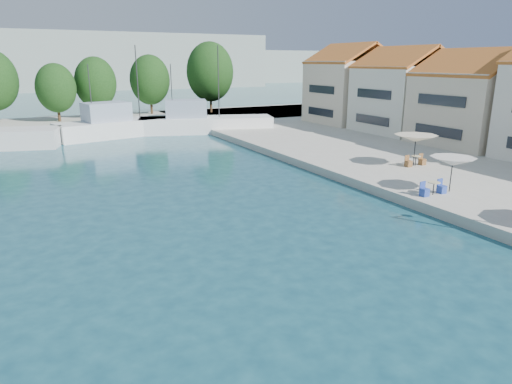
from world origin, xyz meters
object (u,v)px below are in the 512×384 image
umbrella_white (453,161)px  umbrella_cream (416,138)px  trawler_03 (124,126)px  trawler_04 (203,123)px

umbrella_white → umbrella_cream: 6.95m
trawler_03 → trawler_04: same height
trawler_03 → trawler_04: (8.70, -1.80, 0.00)m
umbrella_white → umbrella_cream: bearing=61.5°
umbrella_white → trawler_03: bearing=109.2°
trawler_03 → umbrella_cream: size_ratio=5.07×
umbrella_white → umbrella_cream: size_ratio=0.84×
trawler_04 → umbrella_white: 32.70m
umbrella_cream → trawler_04: bearing=104.0°
trawler_03 → umbrella_white: size_ratio=6.03×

